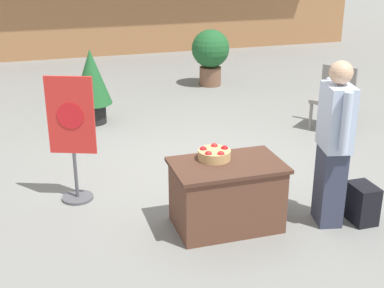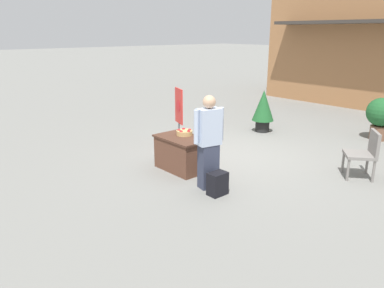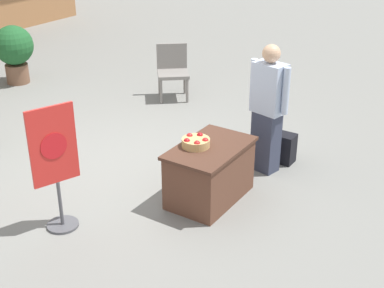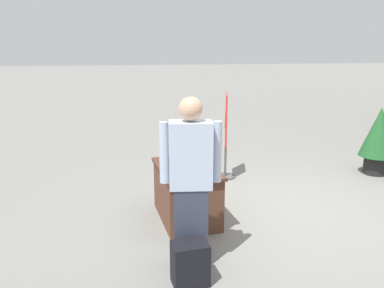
{
  "view_description": "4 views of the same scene",
  "coord_description": "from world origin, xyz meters",
  "px_view_note": "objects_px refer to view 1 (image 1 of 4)",
  "views": [
    {
      "loc": [
        -1.92,
        -6.11,
        2.85
      ],
      "look_at": [
        -0.44,
        -1.31,
        0.9
      ],
      "focal_mm": 50.0,
      "sensor_mm": 36.0,
      "label": 1
    },
    {
      "loc": [
        5.69,
        -6.2,
        2.83
      ],
      "look_at": [
        0.04,
        -1.32,
        0.57
      ],
      "focal_mm": 35.0,
      "sensor_mm": 36.0,
      "label": 2
    },
    {
      "loc": [
        -5.03,
        -4.4,
        3.47
      ],
      "look_at": [
        -0.57,
        -1.51,
        0.94
      ],
      "focal_mm": 50.0,
      "sensor_mm": 36.0,
      "label": 3
    },
    {
      "loc": [
        4.35,
        -2.63,
        2.16
      ],
      "look_at": [
        -0.08,
        -1.4,
        1.02
      ],
      "focal_mm": 35.0,
      "sensor_mm": 36.0,
      "label": 4
    }
  ],
  "objects_px": {
    "display_table": "(227,195)",
    "potted_plant_far_left": "(92,82)",
    "poster_board": "(72,136)",
    "person_visitor": "(334,143)",
    "backpack": "(362,203)",
    "potted_plant_near_left": "(210,52)",
    "apple_basket": "(214,154)",
    "patio_chair": "(335,94)"
  },
  "relations": [
    {
      "from": "display_table",
      "to": "potted_plant_far_left",
      "type": "xyz_separation_m",
      "value": [
        -0.9,
        3.78,
        0.34
      ]
    },
    {
      "from": "display_table",
      "to": "poster_board",
      "type": "xyz_separation_m",
      "value": [
        -1.44,
        1.08,
        0.43
      ]
    },
    {
      "from": "person_visitor",
      "to": "poster_board",
      "type": "bearing_deg",
      "value": -15.4
    },
    {
      "from": "backpack",
      "to": "potted_plant_far_left",
      "type": "height_order",
      "value": "potted_plant_far_left"
    },
    {
      "from": "potted_plant_near_left",
      "to": "backpack",
      "type": "bearing_deg",
      "value": -92.81
    },
    {
      "from": "apple_basket",
      "to": "person_visitor",
      "type": "xyz_separation_m",
      "value": [
        1.15,
        -0.38,
        0.13
      ]
    },
    {
      "from": "display_table",
      "to": "person_visitor",
      "type": "bearing_deg",
      "value": -12.35
    },
    {
      "from": "patio_chair",
      "to": "potted_plant_near_left",
      "type": "bearing_deg",
      "value": -110.41
    },
    {
      "from": "poster_board",
      "to": "potted_plant_far_left",
      "type": "distance_m",
      "value": 2.75
    },
    {
      "from": "backpack",
      "to": "poster_board",
      "type": "distance_m",
      "value": 3.24
    },
    {
      "from": "backpack",
      "to": "potted_plant_near_left",
      "type": "height_order",
      "value": "potted_plant_near_left"
    },
    {
      "from": "backpack",
      "to": "potted_plant_near_left",
      "type": "distance_m",
      "value": 5.84
    },
    {
      "from": "display_table",
      "to": "patio_chair",
      "type": "distance_m",
      "value": 3.67
    },
    {
      "from": "backpack",
      "to": "poster_board",
      "type": "relative_size",
      "value": 0.29
    },
    {
      "from": "poster_board",
      "to": "patio_chair",
      "type": "distance_m",
      "value": 4.39
    },
    {
      "from": "apple_basket",
      "to": "potted_plant_far_left",
      "type": "xyz_separation_m",
      "value": [
        -0.81,
        3.63,
        -0.08
      ]
    },
    {
      "from": "poster_board",
      "to": "apple_basket",
      "type": "bearing_deg",
      "value": 75.87
    },
    {
      "from": "potted_plant_far_left",
      "to": "potted_plant_near_left",
      "type": "height_order",
      "value": "potted_plant_far_left"
    },
    {
      "from": "potted_plant_far_left",
      "to": "potted_plant_near_left",
      "type": "bearing_deg",
      "value": 33.33
    },
    {
      "from": "display_table",
      "to": "potted_plant_far_left",
      "type": "height_order",
      "value": "potted_plant_far_left"
    },
    {
      "from": "potted_plant_far_left",
      "to": "poster_board",
      "type": "bearing_deg",
      "value": -101.4
    },
    {
      "from": "backpack",
      "to": "potted_plant_far_left",
      "type": "relative_size",
      "value": 0.34
    },
    {
      "from": "potted_plant_far_left",
      "to": "potted_plant_near_left",
      "type": "relative_size",
      "value": 1.07
    },
    {
      "from": "poster_board",
      "to": "potted_plant_near_left",
      "type": "bearing_deg",
      "value": 165.17
    },
    {
      "from": "poster_board",
      "to": "potted_plant_near_left",
      "type": "distance_m",
      "value": 5.4
    },
    {
      "from": "apple_basket",
      "to": "backpack",
      "type": "bearing_deg",
      "value": -17.71
    },
    {
      "from": "person_visitor",
      "to": "display_table",
      "type": "bearing_deg",
      "value": 0.0
    },
    {
      "from": "backpack",
      "to": "patio_chair",
      "type": "xyz_separation_m",
      "value": [
        1.31,
        2.79,
        0.34
      ]
    },
    {
      "from": "apple_basket",
      "to": "display_table",
      "type": "bearing_deg",
      "value": -58.22
    },
    {
      "from": "person_visitor",
      "to": "apple_basket",
      "type": "bearing_deg",
      "value": -5.84
    },
    {
      "from": "backpack",
      "to": "person_visitor",
      "type": "bearing_deg",
      "value": 163.86
    },
    {
      "from": "backpack",
      "to": "potted_plant_far_left",
      "type": "xyz_separation_m",
      "value": [
        -2.31,
        4.11,
        0.48
      ]
    },
    {
      "from": "person_visitor",
      "to": "poster_board",
      "type": "relative_size",
      "value": 1.19
    },
    {
      "from": "apple_basket",
      "to": "patio_chair",
      "type": "bearing_deg",
      "value": 39.31
    },
    {
      "from": "display_table",
      "to": "patio_chair",
      "type": "height_order",
      "value": "patio_chair"
    },
    {
      "from": "potted_plant_far_left",
      "to": "potted_plant_near_left",
      "type": "distance_m",
      "value": 3.11
    },
    {
      "from": "person_visitor",
      "to": "poster_board",
      "type": "distance_m",
      "value": 2.83
    },
    {
      "from": "person_visitor",
      "to": "backpack",
      "type": "relative_size",
      "value": 4.16
    },
    {
      "from": "display_table",
      "to": "potted_plant_far_left",
      "type": "bearing_deg",
      "value": 103.35
    },
    {
      "from": "person_visitor",
      "to": "backpack",
      "type": "xyz_separation_m",
      "value": [
        0.35,
        -0.1,
        -0.69
      ]
    },
    {
      "from": "patio_chair",
      "to": "person_visitor",
      "type": "bearing_deg",
      "value": 19.06
    },
    {
      "from": "patio_chair",
      "to": "potted_plant_far_left",
      "type": "height_order",
      "value": "potted_plant_far_left"
    }
  ]
}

